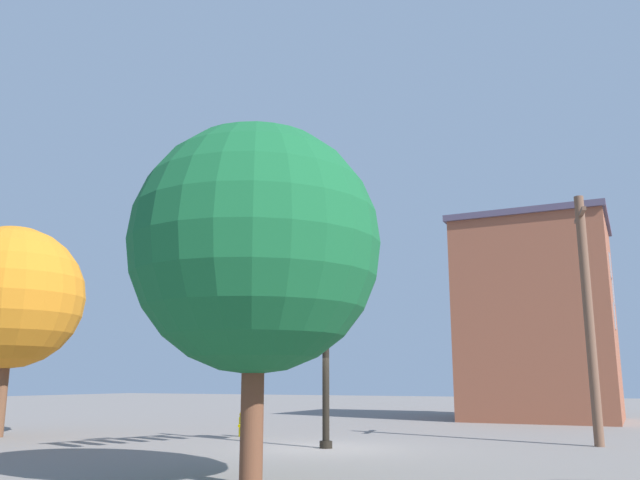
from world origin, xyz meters
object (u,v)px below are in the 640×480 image
utility_pole (588,312)px  signal_pole_assembly (282,273)px  tree_mid (256,248)px  fire_hydrant (242,424)px  brick_building (538,319)px  tree_near (11,297)px

utility_pole → signal_pole_assembly: bearing=-53.3°
utility_pole → tree_mid: utility_pole is taller
tree_mid → utility_pole: bearing=153.1°
utility_pole → tree_mid: size_ratio=1.09×
utility_pole → tree_mid: bearing=-26.9°
signal_pole_assembly → tree_mid: tree_mid is taller
signal_pole_assembly → tree_mid: (4.93, 2.13, -0.38)m
tree_mid → signal_pole_assembly: bearing=-156.6°
fire_hydrant → brick_building: size_ratio=0.09×
fire_hydrant → utility_pole: bearing=97.6°
fire_hydrant → signal_pole_assembly: bearing=42.4°
signal_pole_assembly → brick_building: size_ratio=0.67×
tree_near → tree_mid: tree_near is taller
signal_pole_assembly → tree_mid: size_ratio=0.94×
signal_pole_assembly → utility_pole: bearing=126.7°
signal_pole_assembly → utility_pole: size_ratio=0.87×
signal_pole_assembly → utility_pole: 9.33m
tree_near → signal_pole_assembly: bearing=88.6°
utility_pole → fire_hydrant: 11.76m
brick_building → fire_hydrant: bearing=-29.8°
tree_near → brick_building: (-17.90, 15.34, 0.12)m
signal_pole_assembly → tree_near: bearing=-91.4°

